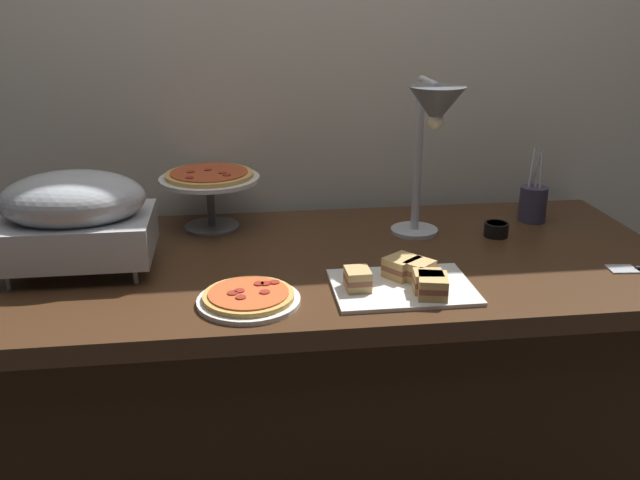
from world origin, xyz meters
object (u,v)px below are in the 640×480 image
(heat_lamp, at_px, (432,122))
(pizza_plate_front, at_px, (249,298))
(utensil_holder, at_px, (533,203))
(serving_spatula, at_px, (638,268))
(sauce_cup_near, at_px, (496,229))
(sandwich_platter, at_px, (406,281))
(chafing_dish, at_px, (75,216))
(pizza_plate_center, at_px, (210,182))

(heat_lamp, relative_size, pizza_plate_front, 1.91)
(utensil_holder, distance_m, serving_spatula, 0.43)
(sauce_cup_near, bearing_deg, sandwich_platter, -136.42)
(chafing_dish, relative_size, pizza_plate_center, 1.26)
(chafing_dish, height_order, heat_lamp, heat_lamp)
(sauce_cup_near, distance_m, serving_spatula, 0.40)
(pizza_plate_front, distance_m, sauce_cup_near, 0.82)
(sandwich_platter, relative_size, sauce_cup_near, 4.77)
(sauce_cup_near, bearing_deg, utensil_holder, 36.85)
(sauce_cup_near, bearing_deg, pizza_plate_center, 167.49)
(pizza_plate_center, height_order, serving_spatula, pizza_plate_center)
(sandwich_platter, distance_m, utensil_holder, 0.69)
(pizza_plate_center, relative_size, sauce_cup_near, 4.20)
(sandwich_platter, bearing_deg, pizza_plate_front, -175.77)
(serving_spatula, bearing_deg, utensil_holder, 104.75)
(utensil_holder, bearing_deg, pizza_plate_front, -151.44)
(sauce_cup_near, height_order, serving_spatula, sauce_cup_near)
(pizza_plate_front, height_order, sauce_cup_near, sauce_cup_near)
(sandwich_platter, distance_m, serving_spatula, 0.63)
(chafing_dish, xyz_separation_m, utensil_holder, (1.32, 0.23, -0.09))
(utensil_holder, bearing_deg, serving_spatula, -75.25)
(heat_lamp, bearing_deg, utensil_holder, 24.94)
(serving_spatula, bearing_deg, pizza_plate_center, 156.52)
(sauce_cup_near, xyz_separation_m, serving_spatula, (0.27, -0.29, -0.02))
(chafing_dish, xyz_separation_m, pizza_plate_front, (0.42, -0.26, -0.13))
(chafing_dish, distance_m, sauce_cup_near, 1.17)
(heat_lamp, bearing_deg, pizza_plate_center, 157.75)
(pizza_plate_front, bearing_deg, utensil_holder, 28.56)
(sandwich_platter, bearing_deg, serving_spatula, 4.14)
(pizza_plate_center, distance_m, utensil_holder, 1.00)
(pizza_plate_front, relative_size, pizza_plate_center, 0.81)
(chafing_dish, xyz_separation_m, heat_lamp, (0.93, 0.05, 0.21))
(heat_lamp, height_order, utensil_holder, heat_lamp)
(chafing_dish, bearing_deg, serving_spatula, -7.40)
(sandwich_platter, xyz_separation_m, sauce_cup_near, (0.36, 0.34, -0.00))
(pizza_plate_front, relative_size, serving_spatula, 1.39)
(heat_lamp, relative_size, sauce_cup_near, 6.49)
(heat_lamp, bearing_deg, sauce_cup_near, 14.88)
(pizza_plate_front, distance_m, sandwich_platter, 0.38)
(heat_lamp, xyz_separation_m, pizza_plate_front, (-0.51, -0.31, -0.34))
(pizza_plate_center, xyz_separation_m, serving_spatula, (1.10, -0.48, -0.14))
(pizza_plate_front, xyz_separation_m, utensil_holder, (0.90, 0.49, 0.05))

